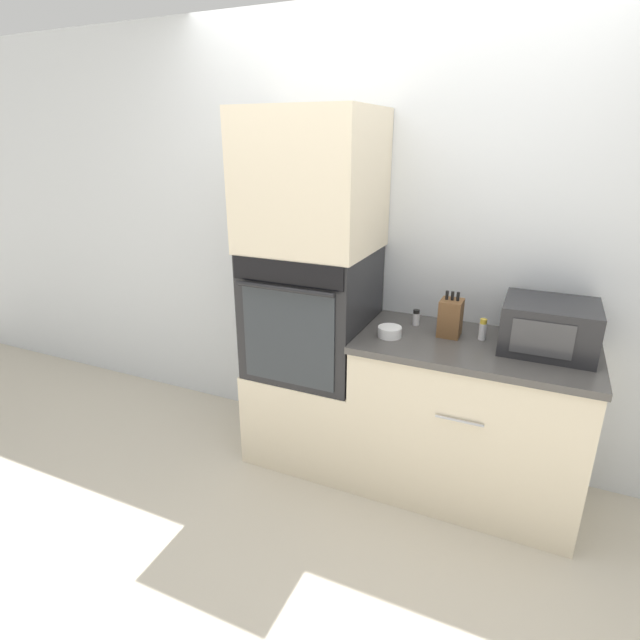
{
  "coord_description": "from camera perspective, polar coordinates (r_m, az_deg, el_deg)",
  "views": [
    {
      "loc": [
        0.81,
        -2.09,
        1.82
      ],
      "look_at": [
        -0.24,
        0.21,
        0.9
      ],
      "focal_mm": 28.0,
      "sensor_mm": 36.0,
      "label": 1
    }
  ],
  "objects": [
    {
      "name": "condiment_jar_near",
      "position": [
        2.63,
        18.09,
        -1.04
      ],
      "size": [
        0.04,
        0.04,
        0.11
      ],
      "color": "silver",
      "rests_on": "counter_unit"
    },
    {
      "name": "counter_unit",
      "position": [
        2.78,
        16.42,
        -10.81
      ],
      "size": [
        1.15,
        0.63,
        0.86
      ],
      "color": "beige",
      "rests_on": "ground_plane"
    },
    {
      "name": "knife_block",
      "position": [
        2.63,
        14.68,
        0.28
      ],
      "size": [
        0.11,
        0.13,
        0.23
      ],
      "color": "brown",
      "rests_on": "counter_unit"
    },
    {
      "name": "wall_oven",
      "position": [
        2.8,
        -0.88,
        1.04
      ],
      "size": [
        0.63,
        0.64,
        0.7
      ],
      "color": "black",
      "rests_on": "oven_cabinet_base"
    },
    {
      "name": "wall_back",
      "position": [
        2.9,
        7.91,
        8.52
      ],
      "size": [
        8.0,
        0.05,
        2.5
      ],
      "color": "silver",
      "rests_on": "ground_plane"
    },
    {
      "name": "oven_cabinet_base",
      "position": [
        3.07,
        -0.79,
        -10.14
      ],
      "size": [
        0.66,
        0.6,
        0.56
      ],
      "color": "beige",
      "rests_on": "ground_plane"
    },
    {
      "name": "bowl",
      "position": [
        2.57,
        7.97,
        -1.33
      ],
      "size": [
        0.12,
        0.12,
        0.05
      ],
      "color": "white",
      "rests_on": "counter_unit"
    },
    {
      "name": "condiment_jar_mid",
      "position": [
        2.75,
        10.92,
        0.28
      ],
      "size": [
        0.04,
        0.04,
        0.09
      ],
      "color": "silver",
      "rests_on": "counter_unit"
    },
    {
      "name": "oven_cabinet_upper",
      "position": [
        2.66,
        -0.93,
        15.58
      ],
      "size": [
        0.66,
        0.6,
        0.71
      ],
      "color": "beige",
      "rests_on": "wall_oven"
    },
    {
      "name": "microwave",
      "position": [
        2.6,
        24.7,
        -0.67
      ],
      "size": [
        0.42,
        0.37,
        0.24
      ],
      "color": "#232326",
      "rests_on": "counter_unit"
    },
    {
      "name": "ground_plane",
      "position": [
        2.89,
        2.8,
        -19.01
      ],
      "size": [
        12.0,
        12.0,
        0.0
      ],
      "primitive_type": "plane",
      "color": "beige"
    }
  ]
}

